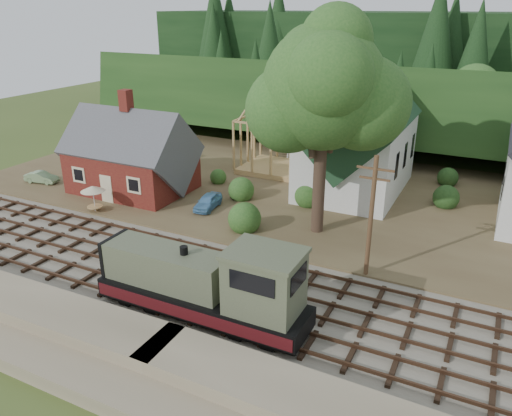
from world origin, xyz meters
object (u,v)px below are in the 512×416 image
at_px(locomotive, 208,286).
at_px(car_green, 42,177).
at_px(patio_set, 93,190).
at_px(car_blue, 208,202).

bearing_deg(locomotive, car_green, 155.63).
height_order(car_green, patio_set, patio_set).
xyz_separation_m(car_blue, patio_set, (-7.98, -4.61, 1.25)).
height_order(locomotive, car_blue, locomotive).
relative_size(car_blue, car_green, 1.09).
height_order(car_blue, car_green, car_blue).
relative_size(locomotive, car_green, 3.70).
distance_m(locomotive, patio_set, 18.21).
height_order(car_blue, patio_set, patio_set).
height_order(locomotive, car_green, locomotive).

